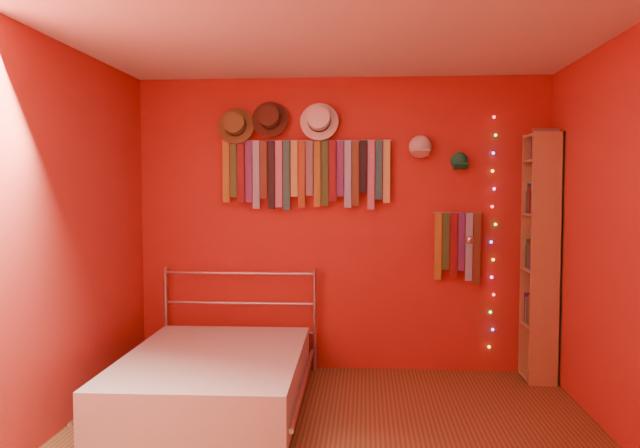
% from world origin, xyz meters
% --- Properties ---
extents(back_wall, '(3.50, 0.02, 2.50)m').
position_xyz_m(back_wall, '(0.00, 1.75, 1.25)').
color(back_wall, maroon).
rests_on(back_wall, ground).
extents(left_wall, '(0.02, 3.50, 2.50)m').
position_xyz_m(left_wall, '(-1.75, 0.00, 1.25)').
color(left_wall, maroon).
rests_on(left_wall, ground).
extents(ceiling, '(3.50, 3.50, 0.02)m').
position_xyz_m(ceiling, '(0.00, 0.00, 2.50)').
color(ceiling, white).
rests_on(ceiling, back_wall).
extents(tie_rack, '(1.45, 0.03, 0.59)m').
position_xyz_m(tie_rack, '(-0.30, 1.69, 1.71)').
color(tie_rack, '#B0B0B5').
rests_on(tie_rack, back_wall).
extents(small_tie_rack, '(0.40, 0.03, 0.61)m').
position_xyz_m(small_tie_rack, '(0.98, 1.68, 1.10)').
color(small_tie_rack, '#B0B0B5').
rests_on(small_tie_rack, back_wall).
extents(fedora_olive, '(0.31, 0.17, 0.31)m').
position_xyz_m(fedora_olive, '(-0.90, 1.65, 2.10)').
color(fedora_olive, brown).
rests_on(fedora_olive, back_wall).
extents(fedora_brown, '(0.31, 0.17, 0.31)m').
position_xyz_m(fedora_brown, '(-0.60, 1.65, 2.15)').
color(fedora_brown, '#462519').
rests_on(fedora_brown, back_wall).
extents(fedora_white, '(0.32, 0.18, 0.32)m').
position_xyz_m(fedora_white, '(-0.18, 1.65, 2.13)').
color(fedora_white, white).
rests_on(fedora_white, back_wall).
extents(cap_white, '(0.18, 0.23, 0.18)m').
position_xyz_m(cap_white, '(0.66, 1.70, 1.91)').
color(cap_white, silver).
rests_on(cap_white, back_wall).
extents(cap_green, '(0.16, 0.20, 0.16)m').
position_xyz_m(cap_green, '(0.98, 1.70, 1.79)').
color(cap_green, '#186E45').
rests_on(cap_green, back_wall).
extents(fairy_lights, '(0.06, 0.02, 1.96)m').
position_xyz_m(fairy_lights, '(1.27, 1.71, 1.18)').
color(fairy_lights, '#FF3333').
rests_on(fairy_lights, back_wall).
extents(reading_lamp, '(0.07, 0.29, 0.08)m').
position_xyz_m(reading_lamp, '(1.05, 1.53, 1.14)').
color(reading_lamp, '#B0B0B5').
rests_on(reading_lamp, back_wall).
extents(bookshelf, '(0.25, 0.34, 2.00)m').
position_xyz_m(bookshelf, '(1.66, 1.53, 1.02)').
color(bookshelf, '#A26D49').
rests_on(bookshelf, ground).
extents(bed, '(1.36, 1.84, 0.88)m').
position_xyz_m(bed, '(-0.87, 0.72, 0.21)').
color(bed, '#B0B0B5').
rests_on(bed, ground).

